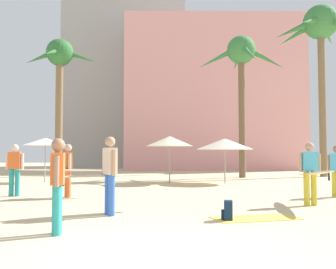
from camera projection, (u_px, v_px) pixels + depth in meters
name	position (u px, v px, depth m)	size (l,w,h in m)	color
ground	(163.00, 255.00, 5.43)	(120.00, 120.00, 0.00)	beige
hotel_pink	(210.00, 99.00, 38.94)	(16.14, 10.62, 13.99)	pink
hotel_tower_gray	(127.00, 10.00, 45.17)	(13.01, 8.88, 36.48)	#A8A8A3
palm_tree_far_left	(241.00, 61.00, 23.91)	(5.37, 5.51, 8.73)	brown
palm_tree_left	(321.00, 33.00, 25.03)	(6.25, 5.37, 11.06)	brown
palm_tree_center	(59.00, 66.00, 25.27)	(4.70, 4.54, 8.93)	brown
cafe_umbrella_0	(45.00, 142.00, 19.58)	(2.22, 2.22, 2.24)	gray
cafe_umbrella_2	(170.00, 141.00, 18.77)	(2.26, 2.26, 2.29)	gray
cafe_umbrella_3	(225.00, 144.00, 18.84)	(2.78, 2.78, 2.18)	gray
beach_towel	(256.00, 218.00, 8.51)	(1.86, 0.84, 0.01)	#F4CC4C
backpack	(228.00, 211.00, 8.28)	(0.28, 0.32, 0.42)	#112540
person_mid_right	(111.00, 173.00, 9.12)	(2.76, 1.77, 1.82)	blue
person_far_right	(312.00, 172.00, 10.55)	(0.66, 3.04, 1.74)	gold
person_near_left	(67.00, 169.00, 12.62)	(3.02, 1.24, 1.74)	orange
person_mid_center	(58.00, 181.00, 6.87)	(0.29, 0.61, 1.70)	teal
person_near_right	(15.00, 168.00, 13.09)	(0.60, 0.25, 1.75)	teal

